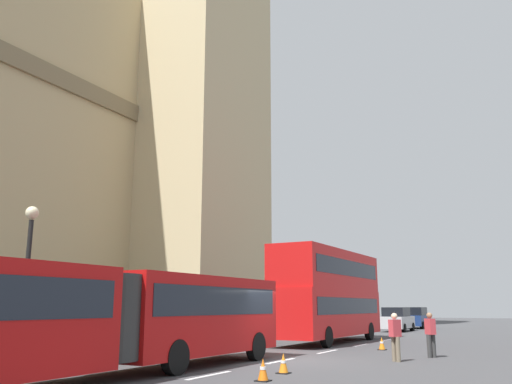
% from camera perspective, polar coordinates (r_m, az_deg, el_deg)
% --- Properties ---
extents(ground_plane, '(160.00, 160.00, 0.00)m').
position_cam_1_polar(ground_plane, '(20.06, 2.82, -17.68)').
color(ground_plane, '#424244').
extents(lane_centre_marking, '(29.80, 0.16, 0.01)m').
position_cam_1_polar(lane_centre_marking, '(19.98, 2.70, -17.69)').
color(lane_centre_marking, silver).
rests_on(lane_centre_marking, ground_plane).
extents(articulated_bus, '(16.39, 2.54, 2.90)m').
position_cam_1_polar(articulated_bus, '(15.23, -16.61, -12.37)').
color(articulated_bus, '#B20F0F').
rests_on(articulated_bus, ground_plane).
extents(double_decker_bus, '(10.69, 2.54, 4.90)m').
position_cam_1_polar(double_decker_bus, '(30.00, 7.86, -10.58)').
color(double_decker_bus, red).
rests_on(double_decker_bus, ground_plane).
extents(sedan_lead, '(4.40, 1.86, 1.85)m').
position_cam_1_polar(sedan_lead, '(44.48, 14.92, -13.09)').
color(sedan_lead, '#B7B7BC').
rests_on(sedan_lead, ground_plane).
extents(sedan_trailing, '(4.40, 1.86, 1.85)m').
position_cam_1_polar(sedan_trailing, '(50.84, 16.80, -12.82)').
color(sedan_trailing, navy).
rests_on(sedan_trailing, ground_plane).
extents(traffic_cone_west, '(0.36, 0.36, 0.58)m').
position_cam_1_polar(traffic_cone_west, '(14.74, 0.76, -18.58)').
color(traffic_cone_west, black).
rests_on(traffic_cone_west, ground_plane).
extents(traffic_cone_middle, '(0.36, 0.36, 0.58)m').
position_cam_1_polar(traffic_cone_middle, '(16.39, 2.96, -17.92)').
color(traffic_cone_middle, black).
rests_on(traffic_cone_middle, ground_plane).
extents(traffic_cone_east, '(0.36, 0.36, 0.58)m').
position_cam_1_polar(traffic_cone_east, '(25.53, 13.37, -15.56)').
color(traffic_cone_east, black).
rests_on(traffic_cone_east, ground_plane).
extents(street_lamp, '(0.44, 0.44, 5.27)m').
position_cam_1_polar(street_lamp, '(19.42, -23.40, -7.86)').
color(street_lamp, black).
rests_on(street_lamp, ground_plane).
extents(pedestrian_near_cones, '(0.47, 0.41, 1.69)m').
position_cam_1_polar(pedestrian_near_cones, '(20.31, 14.73, -14.66)').
color(pedestrian_near_cones, '#726651').
rests_on(pedestrian_near_cones, ground_plane).
extents(pedestrian_by_kerb, '(0.45, 0.45, 1.69)m').
position_cam_1_polar(pedestrian_by_kerb, '(22.26, 18.24, -14.20)').
color(pedestrian_by_kerb, '#333333').
rests_on(pedestrian_by_kerb, ground_plane).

